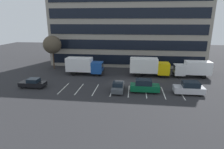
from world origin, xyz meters
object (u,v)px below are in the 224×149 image
object	(u,v)px
suv_silver	(189,88)
sedan_charcoal	(118,87)
suv_forest	(144,86)
sedan_black	(33,83)
box_truck_white	(193,68)
box_truck_blue	(84,65)
bare_tree	(52,45)
box_truck_yellow	(149,66)

from	to	relation	value
suv_silver	sedan_charcoal	bearing A→B (deg)	-179.90
sedan_charcoal	suv_forest	bearing A→B (deg)	1.56
sedan_black	sedan_charcoal	distance (m)	14.89
box_truck_white	sedan_black	size ratio (longest dim) A/B	1.62
sedan_charcoal	suv_forest	world-z (taller)	suv_forest
box_truck_white	suv_forest	bearing A→B (deg)	-136.95
box_truck_white	suv_forest	xyz separation A→B (m)	(-10.08, -9.42, -0.86)
box_truck_blue	sedan_black	size ratio (longest dim) A/B	1.76
sedan_charcoal	suv_forest	size ratio (longest dim) A/B	0.96
suv_silver	box_truck_blue	bearing A→B (deg)	155.47
sedan_black	sedan_charcoal	size ratio (longest dim) A/B	0.99
sedan_charcoal	box_truck_blue	bearing A→B (deg)	132.45
sedan_charcoal	box_truck_white	bearing A→B (deg)	33.60
sedan_charcoal	bare_tree	xyz separation A→B (m)	(-16.65, 12.94, 5.00)
sedan_black	suv_forest	distance (m)	19.16
suv_forest	box_truck_blue	bearing A→B (deg)	144.76
suv_silver	box_truck_yellow	bearing A→B (deg)	121.60
box_truck_blue	sedan_black	xyz separation A→B (m)	(-6.80, -8.85, -1.29)
suv_silver	suv_forest	bearing A→B (deg)	179.21
box_truck_yellow	sedan_black	xyz separation A→B (m)	(-20.38, -9.38, -1.37)
box_truck_white	suv_silver	size ratio (longest dim) A/B	1.57
box_truck_yellow	sedan_charcoal	bearing A→B (deg)	-120.34
sedan_black	bare_tree	xyz separation A→B (m)	(-1.75, 12.94, 5.01)
box_truck_yellow	sedan_black	distance (m)	22.48
box_truck_blue	suv_forest	bearing A→B (deg)	-35.24
sedan_black	box_truck_blue	bearing A→B (deg)	52.48
box_truck_blue	box_truck_yellow	world-z (taller)	box_truck_yellow
box_truck_white	suv_forest	distance (m)	13.82
sedan_black	suv_silver	distance (m)	26.14
sedan_charcoal	suv_forest	distance (m)	4.28
box_truck_yellow	bare_tree	bearing A→B (deg)	170.87
box_truck_yellow	suv_silver	xyz separation A→B (m)	(5.76, -9.36, -1.12)
box_truck_yellow	suv_silver	world-z (taller)	box_truck_yellow
sedan_charcoal	sedan_black	bearing A→B (deg)	-179.99
sedan_black	suv_forest	size ratio (longest dim) A/B	0.95
sedan_black	bare_tree	world-z (taller)	bare_tree
box_truck_yellow	suv_silver	size ratio (longest dim) A/B	1.76
suv_silver	bare_tree	xyz separation A→B (m)	(-27.90, 12.92, 4.75)
box_truck_yellow	sedan_charcoal	world-z (taller)	box_truck_yellow
bare_tree	sedan_charcoal	bearing A→B (deg)	-37.86
box_truck_blue	bare_tree	size ratio (longest dim) A/B	1.00
box_truck_blue	box_truck_white	distance (m)	22.46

